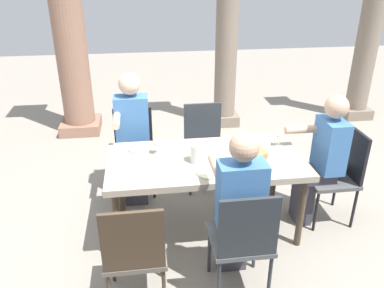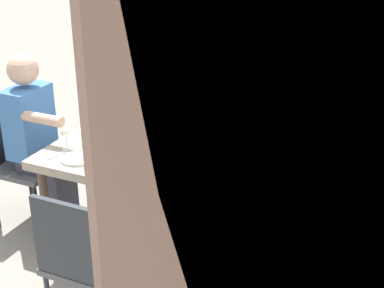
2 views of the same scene
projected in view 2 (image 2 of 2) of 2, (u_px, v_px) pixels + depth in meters
The scene contains 23 objects.
ground_plane at pixel (181, 259), 3.82m from camera, with size 16.00×16.00×0.00m, color gray.
dining_table at pixel (180, 169), 3.54m from camera, with size 1.74×0.88×0.75m.
chair_west_south at pixel (313, 156), 4.08m from camera, with size 0.44×0.44×0.92m.
chair_mid_north at pixel (86, 258), 2.93m from camera, with size 0.44×0.44×0.92m.
chair_mid_south at pixel (214, 136), 4.36m from camera, with size 0.44×0.44×0.95m.
chair_head_east at pixel (19, 154), 4.09m from camera, with size 0.44×0.44×0.94m.
diner_woman_green at pixel (206, 124), 4.15m from camera, with size 0.35×0.49×1.32m.
diner_man_white at pixel (38, 138), 3.95m from camera, with size 0.50×0.35×1.28m.
diner_guest_third at pixel (242, 241), 2.72m from camera, with size 0.35×0.50×1.35m.
patio_railing at pixel (272, 104), 5.27m from camera, with size 4.14×0.10×0.90m, color black.
plate_0 at pixel (256, 195), 3.08m from camera, with size 0.21×0.21×0.02m.
wine_glass_0 at pixel (236, 166), 3.18m from camera, with size 0.08×0.08×0.15m.
fork_0 at pixel (282, 201), 3.03m from camera, with size 0.02×0.17×0.01m, color silver.
spoon_0 at pixel (230, 190), 3.14m from camera, with size 0.02×0.17×0.01m, color silver.
plate_1 at pixel (197, 142), 3.73m from camera, with size 0.25×0.25×0.02m.
fork_1 at pixel (218, 146), 3.68m from camera, with size 0.02×0.17×0.01m, color silver.
spoon_1 at pixel (177, 139), 3.79m from camera, with size 0.02×0.17×0.01m, color silver.
plate_2 at pixel (78, 158), 3.51m from camera, with size 0.23×0.23×0.02m.
wine_glass_2 at pixel (66, 133), 3.61m from camera, with size 0.07×0.07×0.15m.
fork_2 at pixel (99, 163), 3.45m from camera, with size 0.02×0.17×0.01m, color silver.
spoon_2 at pixel (59, 154), 3.56m from camera, with size 0.02×0.17×0.01m, color silver.
water_pitcher at pixel (196, 147), 3.49m from camera, with size 0.12×0.12×0.16m.
bread_basket at pixel (118, 140), 3.70m from camera, with size 0.17×0.17×0.06m, color #9E7547.
Camera 2 is at (-1.38, 2.85, 2.27)m, focal length 53.06 mm.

